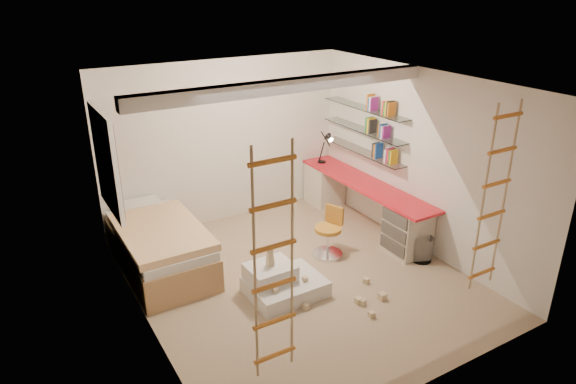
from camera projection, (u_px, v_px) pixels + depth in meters
floor at (299, 279)px, 6.82m from camera, size 4.50×4.50×0.00m
ceiling_beam at (288, 86)px, 6.09m from camera, size 4.00×0.18×0.16m
window_frame at (106, 162)px, 6.49m from camera, size 0.06×1.15×1.35m
window_blind at (109, 161)px, 6.51m from camera, size 0.02×1.00×1.20m
rope_ladder_left at (274, 266)px, 4.21m from camera, size 0.41×0.04×2.13m
rope_ladder_right at (494, 199)px, 5.48m from camera, size 0.41×0.04×2.13m
waste_bin at (422, 249)px, 7.21m from camera, size 0.29×0.29×0.36m
desk at (363, 202)px, 8.16m from camera, size 0.56×2.80×0.75m
shelves at (364, 130)px, 8.02m from camera, size 0.25×1.80×0.71m
bed at (160, 246)px, 6.97m from camera, size 1.02×2.00×0.69m
task_lamp at (327, 143)px, 8.61m from camera, size 0.14×0.36×0.57m
swivel_chair at (329, 238)px, 7.32m from camera, size 0.56×0.56×0.73m
play_platform at (281, 283)px, 6.44m from camera, size 0.94×0.74×0.41m
toy_blocks at (319, 283)px, 6.33m from camera, size 1.35×1.12×0.68m
books at (364, 122)px, 7.97m from camera, size 0.14×0.64×0.92m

